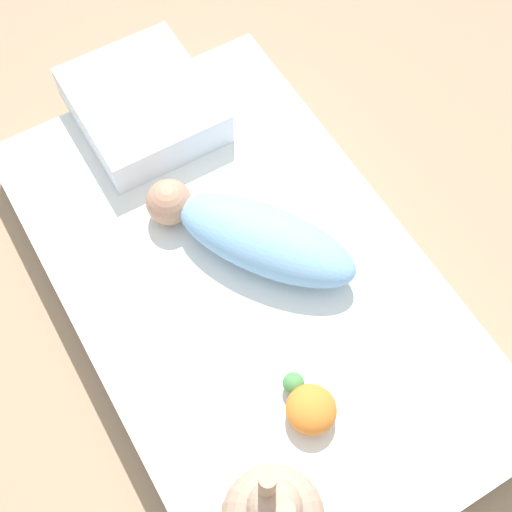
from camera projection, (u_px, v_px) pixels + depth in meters
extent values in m
plane|color=#9E8466|center=(247.00, 304.00, 1.91)|extent=(12.00, 12.00, 0.00)
cube|color=white|center=(247.00, 291.00, 1.84)|extent=(1.42, 0.85, 0.16)
ellipsoid|color=#7FB7E5|center=(266.00, 240.00, 1.75)|extent=(0.49, 0.42, 0.13)
sphere|color=tan|center=(169.00, 202.00, 1.80)|extent=(0.12, 0.12, 0.12)
cube|color=white|center=(143.00, 105.00, 1.96)|extent=(0.40, 0.35, 0.11)
sphere|color=tan|center=(275.00, 507.00, 1.29)|extent=(0.10, 0.10, 0.10)
cylinder|color=tan|center=(267.00, 485.00, 1.22)|extent=(0.03, 0.03, 0.11)
ellipsoid|color=orange|center=(311.00, 409.00, 1.57)|extent=(0.12, 0.11, 0.08)
sphere|color=#4C934C|center=(293.00, 383.00, 1.61)|extent=(0.05, 0.05, 0.05)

